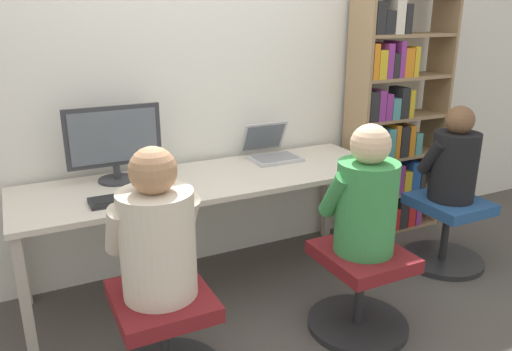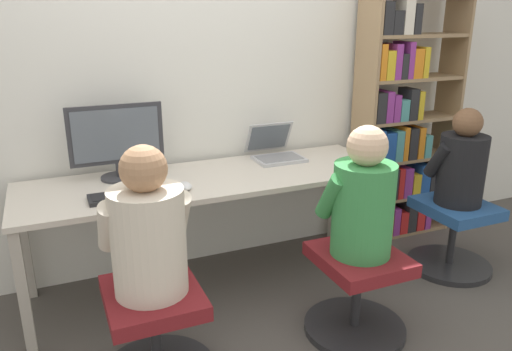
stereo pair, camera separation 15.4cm
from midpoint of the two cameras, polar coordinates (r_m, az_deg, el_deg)
ground_plane at (r=2.96m, az=-1.16°, el=-15.40°), size 14.00×14.00×0.00m
wall_back at (r=3.18m, az=-6.48°, el=12.05°), size 10.00×0.05×2.60m
desk at (r=2.95m, az=-3.73°, el=-1.29°), size 2.18×0.68×0.72m
desktop_monitor at (r=2.92m, az=-14.18°, el=3.81°), size 0.53×0.22×0.43m
laptop at (r=3.28m, az=3.59°, el=2.75°), size 0.31×0.33×0.23m
keyboard at (r=2.66m, az=-12.58°, el=-2.19°), size 0.42×0.15×0.03m
computer_mouse_by_keyboard at (r=2.73m, az=-6.52°, el=-1.22°), size 0.07×0.11×0.04m
office_chair_left at (r=2.41m, az=-9.56°, el=-17.25°), size 0.54×0.54×0.46m
office_chair_right at (r=2.75m, az=13.08°, el=-12.66°), size 0.54×0.54×0.46m
person_at_monitor at (r=2.17m, az=-10.28°, el=-6.30°), size 0.39×0.34×0.66m
person_at_laptop at (r=2.54m, az=13.83°, el=-2.74°), size 0.38×0.33×0.67m
bookshelf at (r=3.81m, az=17.23°, el=4.71°), size 0.79×0.27×1.78m
office_chair_side at (r=3.58m, az=22.73°, el=-6.17°), size 0.54×0.54×0.46m
person_near_shelf at (r=3.42m, az=23.66°, el=1.26°), size 0.36×0.31×0.62m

